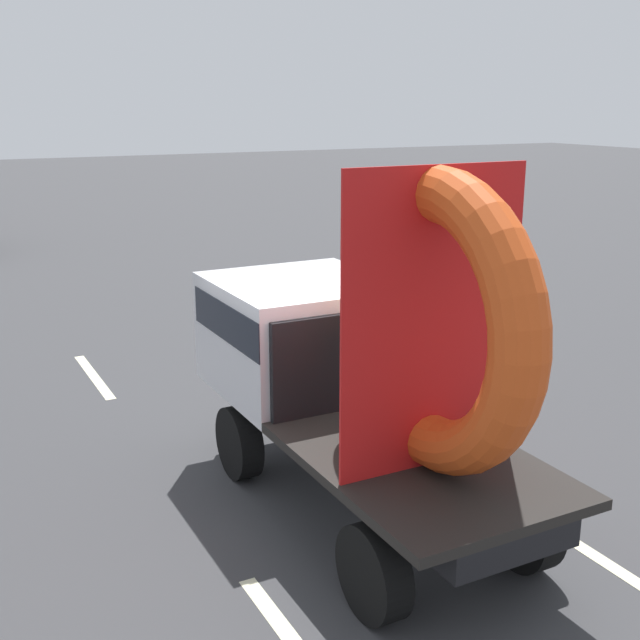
{
  "coord_description": "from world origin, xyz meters",
  "views": [
    {
      "loc": [
        -4.19,
        -7.75,
        4.4
      ],
      "look_at": [
        -0.08,
        0.09,
        1.97
      ],
      "focal_mm": 44.83,
      "sensor_mm": 36.0,
      "label": 1
    }
  ],
  "objects": [
    {
      "name": "lane_dash_left_far",
      "position": [
        -1.71,
        5.06,
        0.0
      ],
      "size": [
        0.16,
        2.41,
        0.01
      ],
      "primitive_type": "cube",
      "rotation": [
        0.0,
        0.0,
        1.57
      ],
      "color": "beige",
      "rests_on": "ground_plane"
    },
    {
      "name": "lane_dash_right_near",
      "position": [
        1.54,
        -2.67,
        0.0
      ],
      "size": [
        0.16,
        2.7,
        0.01
      ],
      "primitive_type": "cube",
      "rotation": [
        0.0,
        0.0,
        1.57
      ],
      "color": "beige",
      "rests_on": "ground_plane"
    },
    {
      "name": "flatbed_truck",
      "position": [
        -0.08,
        -0.54,
        1.74
      ],
      "size": [
        2.02,
        5.1,
        3.88
      ],
      "color": "black",
      "rests_on": "ground_plane"
    },
    {
      "name": "ground_plane",
      "position": [
        0.0,
        0.0,
        0.0
      ],
      "size": [
        120.0,
        120.0,
        0.0
      ],
      "primitive_type": "plane",
      "color": "#38383A"
    },
    {
      "name": "lane_dash_right_far",
      "position": [
        1.54,
        5.42,
        0.0
      ],
      "size": [
        0.16,
        2.29,
        0.01
      ],
      "primitive_type": "cube",
      "rotation": [
        0.0,
        0.0,
        1.57
      ],
      "color": "beige",
      "rests_on": "ground_plane"
    }
  ]
}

